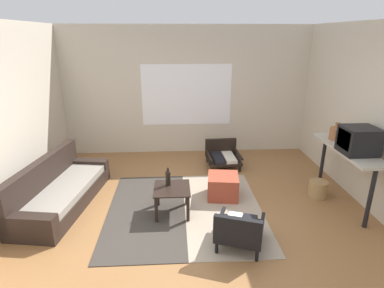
{
  "coord_description": "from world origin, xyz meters",
  "views": [
    {
      "loc": [
        -0.27,
        -3.65,
        2.5
      ],
      "look_at": [
        -0.01,
        0.84,
        0.92
      ],
      "focal_mm": 29.3,
      "sensor_mm": 36.0,
      "label": 1
    }
  ],
  "objects_px": {
    "wicker_basket": "(318,189)",
    "ottoman_orange": "(223,186)",
    "clay_vase": "(337,133)",
    "crt_television": "(359,140)",
    "coffee_table": "(172,193)",
    "armchair_by_window": "(223,155)",
    "armchair_striped_foreground": "(239,229)",
    "couch": "(60,191)",
    "console_shelf": "(347,154)",
    "glass_bottle": "(168,178)"
  },
  "relations": [
    {
      "from": "ottoman_orange",
      "to": "clay_vase",
      "type": "distance_m",
      "value": 2.0
    },
    {
      "from": "coffee_table",
      "to": "console_shelf",
      "type": "relative_size",
      "value": 0.36
    },
    {
      "from": "couch",
      "to": "console_shelf",
      "type": "distance_m",
      "value": 4.4
    },
    {
      "from": "couch",
      "to": "clay_vase",
      "type": "distance_m",
      "value": 4.43
    },
    {
      "from": "couch",
      "to": "console_shelf",
      "type": "xyz_separation_m",
      "value": [
        4.36,
        -0.18,
        0.58
      ]
    },
    {
      "from": "armchair_by_window",
      "to": "clay_vase",
      "type": "distance_m",
      "value": 2.16
    },
    {
      "from": "armchair_striped_foreground",
      "to": "crt_television",
      "type": "distance_m",
      "value": 2.15
    },
    {
      "from": "ottoman_orange",
      "to": "glass_bottle",
      "type": "bearing_deg",
      "value": -158.12
    },
    {
      "from": "couch",
      "to": "crt_television",
      "type": "relative_size",
      "value": 4.62
    },
    {
      "from": "armchair_by_window",
      "to": "armchair_striped_foreground",
      "type": "xyz_separation_m",
      "value": [
        -0.18,
        -2.57,
        0.03
      ]
    },
    {
      "from": "coffee_table",
      "to": "armchair_striped_foreground",
      "type": "distance_m",
      "value": 1.17
    },
    {
      "from": "couch",
      "to": "wicker_basket",
      "type": "height_order",
      "value": "couch"
    },
    {
      "from": "couch",
      "to": "ottoman_orange",
      "type": "bearing_deg",
      "value": 1.86
    },
    {
      "from": "couch",
      "to": "coffee_table",
      "type": "distance_m",
      "value": 1.77
    },
    {
      "from": "armchair_striped_foreground",
      "to": "glass_bottle",
      "type": "bearing_deg",
      "value": 133.33
    },
    {
      "from": "ottoman_orange",
      "to": "armchair_striped_foreground",
      "type": "bearing_deg",
      "value": -89.71
    },
    {
      "from": "crt_television",
      "to": "coffee_table",
      "type": "bearing_deg",
      "value": 179.04
    },
    {
      "from": "coffee_table",
      "to": "wicker_basket",
      "type": "bearing_deg",
      "value": 8.56
    },
    {
      "from": "couch",
      "to": "crt_television",
      "type": "height_order",
      "value": "crt_television"
    },
    {
      "from": "couch",
      "to": "ottoman_orange",
      "type": "xyz_separation_m",
      "value": [
        2.54,
        0.08,
        -0.04
      ]
    },
    {
      "from": "coffee_table",
      "to": "armchair_by_window",
      "type": "height_order",
      "value": "armchair_by_window"
    },
    {
      "from": "crt_television",
      "to": "wicker_basket",
      "type": "distance_m",
      "value": 1.08
    },
    {
      "from": "ottoman_orange",
      "to": "clay_vase",
      "type": "bearing_deg",
      "value": 3.91
    },
    {
      "from": "armchair_striped_foreground",
      "to": "console_shelf",
      "type": "xyz_separation_m",
      "value": [
        1.81,
        1.02,
        0.55
      ]
    },
    {
      "from": "couch",
      "to": "ottoman_orange",
      "type": "distance_m",
      "value": 2.54
    },
    {
      "from": "couch",
      "to": "clay_vase",
      "type": "xyz_separation_m",
      "value": [
        4.36,
        0.21,
        0.79
      ]
    },
    {
      "from": "console_shelf",
      "to": "wicker_basket",
      "type": "bearing_deg",
      "value": 148.6
    },
    {
      "from": "armchair_striped_foreground",
      "to": "console_shelf",
      "type": "distance_m",
      "value": 2.15
    },
    {
      "from": "coffee_table",
      "to": "crt_television",
      "type": "distance_m",
      "value": 2.74
    },
    {
      "from": "clay_vase",
      "to": "wicker_basket",
      "type": "xyz_separation_m",
      "value": [
        -0.28,
        -0.21,
        -0.87
      ]
    },
    {
      "from": "coffee_table",
      "to": "armchair_by_window",
      "type": "relative_size",
      "value": 0.8
    },
    {
      "from": "console_shelf",
      "to": "crt_television",
      "type": "bearing_deg",
      "value": -90.8
    },
    {
      "from": "ottoman_orange",
      "to": "clay_vase",
      "type": "xyz_separation_m",
      "value": [
        1.82,
        0.12,
        0.82
      ]
    },
    {
      "from": "armchair_striped_foreground",
      "to": "crt_television",
      "type": "bearing_deg",
      "value": 23.64
    },
    {
      "from": "coffee_table",
      "to": "ottoman_orange",
      "type": "bearing_deg",
      "value": 28.3
    },
    {
      "from": "coffee_table",
      "to": "clay_vase",
      "type": "relative_size",
      "value": 1.94
    },
    {
      "from": "couch",
      "to": "clay_vase",
      "type": "height_order",
      "value": "clay_vase"
    },
    {
      "from": "ottoman_orange",
      "to": "wicker_basket",
      "type": "distance_m",
      "value": 1.54
    },
    {
      "from": "coffee_table",
      "to": "armchair_by_window",
      "type": "distance_m",
      "value": 2.01
    },
    {
      "from": "couch",
      "to": "glass_bottle",
      "type": "bearing_deg",
      "value": -9.02
    },
    {
      "from": "wicker_basket",
      "to": "ottoman_orange",
      "type": "bearing_deg",
      "value": 176.83
    },
    {
      "from": "clay_vase",
      "to": "ottoman_orange",
      "type": "bearing_deg",
      "value": -176.09
    },
    {
      "from": "armchair_striped_foreground",
      "to": "crt_television",
      "type": "height_order",
      "value": "crt_television"
    },
    {
      "from": "crt_television",
      "to": "wicker_basket",
      "type": "height_order",
      "value": "crt_television"
    },
    {
      "from": "couch",
      "to": "coffee_table",
      "type": "xyz_separation_m",
      "value": [
        1.73,
        -0.36,
        0.1
      ]
    },
    {
      "from": "ottoman_orange",
      "to": "crt_television",
      "type": "xyz_separation_m",
      "value": [
        1.81,
        -0.48,
        0.91
      ]
    },
    {
      "from": "armchair_striped_foreground",
      "to": "clay_vase",
      "type": "height_order",
      "value": "clay_vase"
    },
    {
      "from": "coffee_table",
      "to": "wicker_basket",
      "type": "relative_size",
      "value": 1.81
    },
    {
      "from": "armchair_by_window",
      "to": "glass_bottle",
      "type": "xyz_separation_m",
      "value": [
        -1.06,
        -1.64,
        0.31
      ]
    },
    {
      "from": "console_shelf",
      "to": "glass_bottle",
      "type": "height_order",
      "value": "console_shelf"
    }
  ]
}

